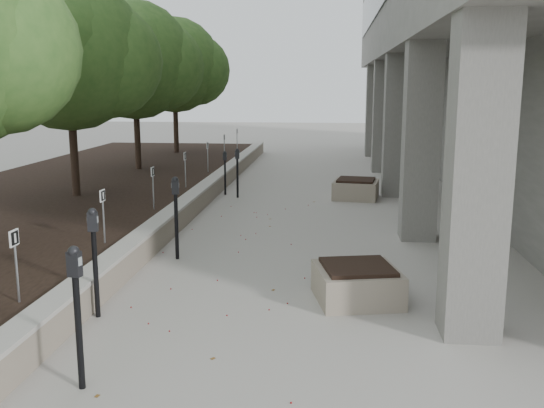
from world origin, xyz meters
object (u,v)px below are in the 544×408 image
at_px(crabapple_tree_5, 175,85).
at_px(parking_meter_5, 237,173).
at_px(planter_back, 356,189).
at_px(parking_meter_2, 95,263).
at_px(parking_meter_4, 225,173).
at_px(planter_front, 357,283).
at_px(crabapple_tree_3, 70,86).
at_px(parking_meter_1, 78,318).
at_px(crabapple_tree_4, 135,85).
at_px(parking_meter_3, 176,218).

bearing_deg(crabapple_tree_5, parking_meter_5, -64.14).
bearing_deg(planter_back, parking_meter_2, -112.33).
bearing_deg(parking_meter_2, parking_meter_5, 77.16).
xyz_separation_m(crabapple_tree_5, planter_back, (7.09, -7.56, -2.84)).
relative_size(parking_meter_4, parking_meter_5, 0.91).
bearing_deg(parking_meter_4, planter_front, -76.26).
bearing_deg(parking_meter_4, crabapple_tree_3, -150.05).
bearing_deg(parking_meter_5, parking_meter_4, 128.74).
xyz_separation_m(crabapple_tree_3, parking_meter_1, (3.85, -8.88, -2.34)).
bearing_deg(parking_meter_5, crabapple_tree_5, 108.69).
bearing_deg(crabapple_tree_5, crabapple_tree_4, -90.00).
height_order(parking_meter_1, parking_meter_3, parking_meter_1).
distance_m(crabapple_tree_3, parking_meter_3, 5.89).
bearing_deg(parking_meter_3, planter_front, -43.86).
relative_size(parking_meter_1, parking_meter_2, 1.01).
distance_m(parking_meter_4, planter_back, 3.78).
height_order(crabapple_tree_3, parking_meter_3, crabapple_tree_3).
relative_size(crabapple_tree_4, parking_meter_1, 3.49).
xyz_separation_m(crabapple_tree_3, parking_meter_5, (3.76, 2.23, -2.42)).
bearing_deg(planter_front, crabapple_tree_3, 139.20).
height_order(parking_meter_3, planter_back, parking_meter_3).
distance_m(crabapple_tree_3, crabapple_tree_4, 5.00).
bearing_deg(planter_back, parking_meter_4, 176.81).
bearing_deg(crabapple_tree_4, parking_meter_4, -35.19).
bearing_deg(crabapple_tree_3, parking_meter_3, -47.91).
height_order(parking_meter_1, parking_meter_4, parking_meter_1).
distance_m(planter_front, planter_back, 8.34).
relative_size(parking_meter_4, planter_back, 1.06).
distance_m(crabapple_tree_3, planter_back, 8.02).
height_order(crabapple_tree_3, crabapple_tree_5, same).
bearing_deg(parking_meter_5, crabapple_tree_4, 136.52).
height_order(crabapple_tree_4, parking_meter_1, crabapple_tree_4).
relative_size(crabapple_tree_3, parking_meter_5, 3.90).
height_order(parking_meter_5, planter_front, parking_meter_5).
xyz_separation_m(crabapple_tree_5, parking_meter_5, (3.76, -7.77, -2.42)).
relative_size(crabapple_tree_5, parking_meter_4, 4.27).
distance_m(parking_meter_1, planter_back, 11.79).
height_order(crabapple_tree_4, parking_meter_5, crabapple_tree_4).
xyz_separation_m(crabapple_tree_3, planter_front, (6.83, -5.89, -2.85)).
relative_size(crabapple_tree_5, planter_front, 4.64).
bearing_deg(parking_meter_2, parking_meter_4, 79.86).
bearing_deg(parking_meter_2, planter_front, 6.28).
relative_size(crabapple_tree_5, parking_meter_5, 3.90).
relative_size(parking_meter_2, parking_meter_5, 1.10).
xyz_separation_m(parking_meter_1, parking_meter_4, (-0.51, 11.53, -0.14)).
distance_m(crabapple_tree_4, parking_meter_2, 12.57).
bearing_deg(parking_meter_4, parking_meter_1, -95.95).
relative_size(parking_meter_3, planter_front, 1.31).
xyz_separation_m(crabapple_tree_4, parking_meter_1, (3.85, -13.88, -2.34)).
xyz_separation_m(crabapple_tree_4, parking_meter_3, (3.62, -9.01, -2.35)).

